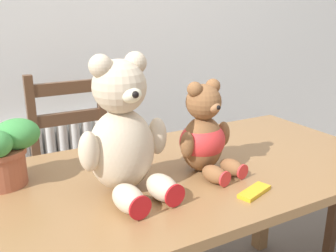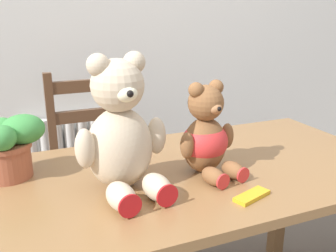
{
  "view_description": "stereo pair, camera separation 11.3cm",
  "coord_description": "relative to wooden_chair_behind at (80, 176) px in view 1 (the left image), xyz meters",
  "views": [
    {
      "loc": [
        -0.63,
        -0.61,
        1.23
      ],
      "look_at": [
        -0.11,
        0.34,
        0.89
      ],
      "focal_mm": 40.0,
      "sensor_mm": 36.0,
      "label": 1
    },
    {
      "loc": [
        -0.53,
        -0.66,
        1.23
      ],
      "look_at": [
        -0.11,
        0.34,
        0.89
      ],
      "focal_mm": 40.0,
      "sensor_mm": 36.0,
      "label": 2
    }
  ],
  "objects": [
    {
      "name": "radiator",
      "position": [
        -0.03,
        0.35,
        -0.16
      ],
      "size": [
        0.56,
        0.1,
        0.65
      ],
      "color": "white",
      "rests_on": "ground_plane"
    },
    {
      "name": "dining_table",
      "position": [
        0.19,
        -0.7,
        0.17
      ],
      "size": [
        1.4,
        0.73,
        0.72
      ],
      "color": "olive",
      "rests_on": "ground_plane"
    },
    {
      "name": "wooden_chair_behind",
      "position": [
        0.0,
        0.0,
        0.0
      ],
      "size": [
        0.39,
        0.42,
        0.94
      ],
      "rotation": [
        0.0,
        0.0,
        3.14
      ],
      "color": "brown",
      "rests_on": "ground_plane"
    },
    {
      "name": "teddy_bear_left",
      "position": [
        -0.06,
        -0.75,
        0.45
      ],
      "size": [
        0.28,
        0.29,
        0.4
      ],
      "rotation": [
        0.0,
        0.0,
        3.27
      ],
      "color": "beige",
      "rests_on": "dining_table"
    },
    {
      "name": "teddy_bear_right",
      "position": [
        0.22,
        -0.74,
        0.4
      ],
      "size": [
        0.21,
        0.23,
        0.3
      ],
      "rotation": [
        0.0,
        0.0,
        3.34
      ],
      "color": "brown",
      "rests_on": "dining_table"
    },
    {
      "name": "potted_plant",
      "position": [
        -0.36,
        -0.54,
        0.38
      ],
      "size": [
        0.2,
        0.18,
        0.2
      ],
      "color": "#9E5138",
      "rests_on": "dining_table"
    },
    {
      "name": "chocolate_bar",
      "position": [
        0.25,
        -0.95,
        0.28
      ],
      "size": [
        0.12,
        0.08,
        0.01
      ],
      "primitive_type": "cube",
      "rotation": [
        0.0,
        0.0,
        0.32
      ],
      "color": "gold",
      "rests_on": "dining_table"
    }
  ]
}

